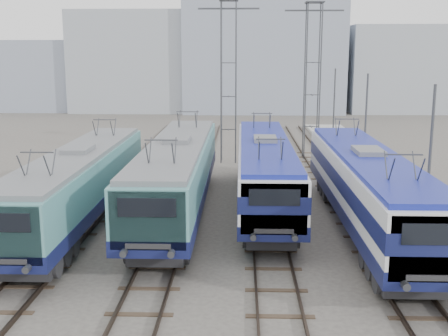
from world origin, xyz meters
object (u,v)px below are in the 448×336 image
mast_front (429,171)px  locomotive_center_right (265,167)px  catenary_tower_west (229,74)px  locomotive_far_left (79,181)px  locomotive_far_right (368,184)px  catenary_tower_east (312,74)px  mast_mid (365,131)px  mast_rear (334,111)px  locomotive_center_left (177,171)px

mast_front → locomotive_center_right: bearing=132.9°
locomotive_center_right → mast_front: size_ratio=2.55×
catenary_tower_west → locomotive_far_left: bearing=-112.0°
mast_front → locomotive_far_right: bearing=125.7°
catenary_tower_west → locomotive_center_right: bearing=-80.3°
locomotive_center_right → catenary_tower_west: 14.06m
locomotive_far_left → catenary_tower_west: 18.56m
locomotive_far_left → locomotive_far_right: locomotive_far_right is taller
locomotive_center_right → catenary_tower_east: 16.35m
mast_mid → mast_rear: bearing=90.0°
locomotive_center_right → mast_front: 9.40m
locomotive_far_right → mast_rear: 21.53m
mast_front → mast_mid: bearing=90.0°
catenary_tower_east → mast_front: catenary_tower_east is taller
catenary_tower_east → mast_front: bearing=-84.5°
catenary_tower_east → locomotive_center_right: bearing=-105.6°
catenary_tower_east → mast_rear: bearing=43.6°
locomotive_center_left → catenary_tower_west: 15.60m
locomotive_far_left → mast_front: mast_front is taller
locomotive_far_right → mast_mid: bearing=78.9°
locomotive_center_left → locomotive_far_right: (9.00, -2.60, 0.02)m
catenary_tower_west → mast_mid: size_ratio=1.71×
locomotive_far_left → mast_rear: 25.81m
locomotive_center_right → locomotive_far_right: bearing=-43.3°
locomotive_center_left → mast_front: size_ratio=2.67×
locomotive_center_left → locomotive_center_right: locomotive_center_left is taller
mast_rear → locomotive_center_right: bearing=-110.3°
locomotive_far_left → locomotive_center_right: bearing=21.5°
locomotive_far_right → catenary_tower_west: (-6.75, 17.42, 4.30)m
locomotive_center_left → catenary_tower_east: 19.44m
mast_front → locomotive_center_left: bearing=154.5°
locomotive_center_left → locomotive_center_right: bearing=20.1°
locomotive_center_right → catenary_tower_west: (-2.25, 13.18, 4.36)m
locomotive_far_left → catenary_tower_west: bearing=68.0°
catenary_tower_west → mast_rear: (8.60, 4.00, -3.14)m
locomotive_far_right → mast_front: (1.85, -2.58, 1.16)m
locomotive_far_right → mast_mid: mast_mid is taller
mast_mid → mast_rear: size_ratio=1.00×
catenary_tower_east → mast_front: size_ratio=1.71×
catenary_tower_east → locomotive_far_left: bearing=-125.3°
locomotive_center_left → catenary_tower_west: catenary_tower_west is taller
locomotive_center_right → mast_rear: 18.35m
locomotive_center_right → locomotive_far_right: locomotive_far_right is taller
locomotive_far_left → locomotive_center_left: size_ratio=0.95×
catenary_tower_west → mast_rear: catenary_tower_west is taller
locomotive_center_left → mast_mid: mast_mid is taller
locomotive_center_left → mast_front: bearing=-25.5°
catenary_tower_east → mast_front: (2.10, -22.00, -3.14)m
locomotive_far_left → mast_rear: (15.35, 20.71, 1.29)m
catenary_tower_west → catenary_tower_east: (6.50, 2.00, 0.00)m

